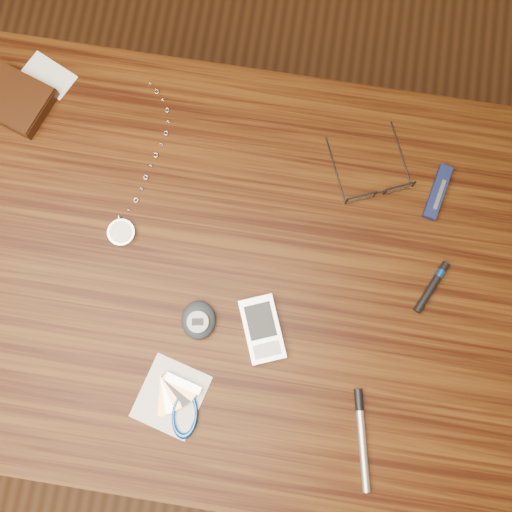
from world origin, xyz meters
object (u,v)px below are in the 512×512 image
object	(u,v)px
wallet_and_card	(15,99)
silver_pen	(361,431)
pocket_watch	(123,227)
pda_phone	(262,329)
desk	(212,279)
notepad_keys	(178,404)
pocket_knife	(438,192)
pedometer	(198,320)
eyeglasses	(378,189)

from	to	relation	value
wallet_and_card	silver_pen	bearing A→B (deg)	-34.57
pocket_watch	pda_phone	xyz separation A→B (m)	(0.24, -0.12, 0.00)
wallet_and_card	desk	bearing A→B (deg)	-32.44
pocket_watch	notepad_keys	xyz separation A→B (m)	(0.14, -0.25, -0.00)
pocket_knife	pocket_watch	bearing A→B (deg)	-164.40
pedometer	notepad_keys	xyz separation A→B (m)	(-0.01, -0.13, -0.01)
notepad_keys	wallet_and_card	bearing A→B (deg)	128.88
eyeglasses	pedometer	size ratio (longest dim) A/B	2.20
desk	pocket_watch	xyz separation A→B (m)	(-0.14, 0.04, 0.11)
wallet_and_card	eyeglasses	distance (m)	0.61
wallet_and_card	eyeglasses	xyz separation A→B (m)	(0.61, -0.06, -0.00)
pocket_watch	pda_phone	distance (m)	0.27
desk	pocket_knife	xyz separation A→B (m)	(0.34, 0.18, 0.11)
silver_pen	desk	bearing A→B (deg)	142.76
wallet_and_card	pedometer	distance (m)	0.48
desk	pocket_knife	distance (m)	0.40
wallet_and_card	pda_phone	world-z (taller)	wallet_and_card
wallet_and_card	pda_phone	bearing A→B (deg)	-33.77
pocket_knife	notepad_keys	bearing A→B (deg)	-132.03
eyeglasses	pedometer	bearing A→B (deg)	-134.61
desk	pocket_knife	bearing A→B (deg)	27.64
pedometer	silver_pen	xyz separation A→B (m)	(0.27, -0.12, -0.00)
pda_phone	notepad_keys	xyz separation A→B (m)	(-0.11, -0.13, -0.00)
pocket_watch	notepad_keys	bearing A→B (deg)	-61.94
wallet_and_card	pda_phone	xyz separation A→B (m)	(0.46, -0.31, -0.00)
notepad_keys	silver_pen	bearing A→B (deg)	0.90
desk	silver_pen	world-z (taller)	silver_pen
pocket_watch	pocket_knife	size ratio (longest dim) A/B	2.98
wallet_and_card	pocket_watch	xyz separation A→B (m)	(0.22, -0.18, -0.01)
pedometer	pocket_knife	size ratio (longest dim) A/B	0.73
desk	eyeglasses	world-z (taller)	eyeglasses
notepad_keys	pocket_knife	size ratio (longest dim) A/B	1.29
eyeglasses	pocket_knife	bearing A→B (deg)	6.54
desk	notepad_keys	bearing A→B (deg)	-91.77
eyeglasses	notepad_keys	bearing A→B (deg)	-124.05
notepad_keys	silver_pen	distance (m)	0.28
pocket_watch	pocket_knife	distance (m)	0.50
eyeglasses	pda_phone	xyz separation A→B (m)	(-0.15, -0.25, -0.00)
pda_phone	notepad_keys	world-z (taller)	pda_phone
wallet_and_card	silver_pen	distance (m)	0.76
eyeglasses	pocket_knife	world-z (taller)	eyeglasses
pda_phone	notepad_keys	size ratio (longest dim) A/B	0.92
pedometer	pocket_watch	bearing A→B (deg)	138.88
wallet_and_card	notepad_keys	xyz separation A→B (m)	(0.35, -0.44, -0.01)
desk	pocket_knife	size ratio (longest dim) A/B	10.54
pocket_watch	silver_pen	world-z (taller)	same
pda_phone	silver_pen	bearing A→B (deg)	-36.64
eyeglasses	wallet_and_card	bearing A→B (deg)	174.49
pocket_watch	pocket_knife	bearing A→B (deg)	15.60
pocket_knife	silver_pen	distance (m)	0.39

